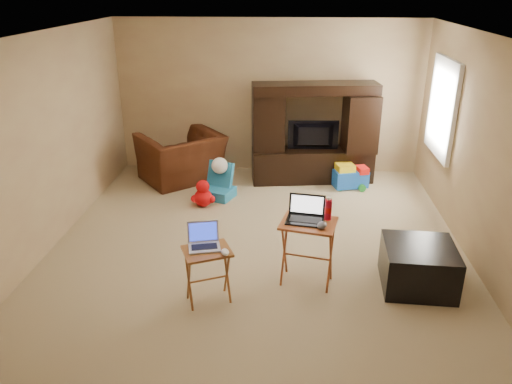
# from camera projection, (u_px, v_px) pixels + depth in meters

# --- Properties ---
(floor) EXTENTS (5.50, 5.50, 0.00)m
(floor) POSITION_uv_depth(u_px,v_px,m) (257.00, 245.00, 6.17)
(floor) COLOR tan
(floor) RESTS_ON ground
(ceiling) EXTENTS (5.50, 5.50, 0.00)m
(ceiling) POSITION_uv_depth(u_px,v_px,m) (257.00, 35.00, 5.20)
(ceiling) COLOR silver
(ceiling) RESTS_ON ground
(wall_back) EXTENTS (5.00, 0.00, 5.00)m
(wall_back) POSITION_uv_depth(u_px,v_px,m) (269.00, 97.00, 8.21)
(wall_back) COLOR tan
(wall_back) RESTS_ON ground
(wall_front) EXTENTS (5.00, 0.00, 5.00)m
(wall_front) POSITION_uv_depth(u_px,v_px,m) (227.00, 283.00, 3.16)
(wall_front) COLOR tan
(wall_front) RESTS_ON ground
(wall_left) EXTENTS (0.00, 5.50, 5.50)m
(wall_left) POSITION_uv_depth(u_px,v_px,m) (45.00, 144.00, 5.85)
(wall_left) COLOR tan
(wall_left) RESTS_ON ground
(wall_right) EXTENTS (0.00, 5.50, 5.50)m
(wall_right) POSITION_uv_depth(u_px,v_px,m) (482.00, 154.00, 5.52)
(wall_right) COLOR tan
(wall_right) RESTS_ON ground
(window_pane) EXTENTS (0.00, 1.20, 1.20)m
(window_pane) POSITION_uv_depth(u_px,v_px,m) (444.00, 108.00, 6.89)
(window_pane) COLOR white
(window_pane) RESTS_ON ground
(window_frame) EXTENTS (0.06, 1.14, 1.34)m
(window_frame) POSITION_uv_depth(u_px,v_px,m) (442.00, 108.00, 6.89)
(window_frame) COLOR white
(window_frame) RESTS_ON ground
(entertainment_center) EXTENTS (1.98, 0.75, 1.58)m
(entertainment_center) POSITION_uv_depth(u_px,v_px,m) (313.00, 133.00, 7.89)
(entertainment_center) COLOR black
(entertainment_center) RESTS_ON floor
(television) EXTENTS (0.81, 0.14, 0.46)m
(television) POSITION_uv_depth(u_px,v_px,m) (313.00, 136.00, 7.86)
(television) COLOR black
(television) RESTS_ON entertainment_center
(recliner) EXTENTS (1.59, 1.56, 0.78)m
(recliner) POSITION_uv_depth(u_px,v_px,m) (181.00, 158.00, 8.05)
(recliner) COLOR #4B2410
(recliner) RESTS_ON floor
(child_rocker) EXTENTS (0.54, 0.57, 0.53)m
(child_rocker) POSITION_uv_depth(u_px,v_px,m) (219.00, 181.00, 7.42)
(child_rocker) COLOR #1B6B98
(child_rocker) RESTS_ON floor
(plush_toy) EXTENTS (0.37, 0.30, 0.41)m
(plush_toy) POSITION_uv_depth(u_px,v_px,m) (203.00, 193.00, 7.17)
(plush_toy) COLOR red
(plush_toy) RESTS_ON floor
(push_toy) EXTENTS (0.61, 0.51, 0.40)m
(push_toy) POSITION_uv_depth(u_px,v_px,m) (351.00, 176.00, 7.82)
(push_toy) COLOR blue
(push_toy) RESTS_ON floor
(ottoman) EXTENTS (0.77, 0.77, 0.47)m
(ottoman) POSITION_uv_depth(u_px,v_px,m) (418.00, 266.00, 5.27)
(ottoman) COLOR black
(ottoman) RESTS_ON floor
(tray_table_left) EXTENTS (0.56, 0.51, 0.59)m
(tray_table_left) POSITION_uv_depth(u_px,v_px,m) (208.00, 276.00, 4.99)
(tray_table_left) COLOR #9D5226
(tray_table_left) RESTS_ON floor
(tray_table_right) EXTENTS (0.64, 0.56, 0.73)m
(tray_table_right) POSITION_uv_depth(u_px,v_px,m) (307.00, 253.00, 5.27)
(tray_table_right) COLOR #A65428
(tray_table_right) RESTS_ON floor
(laptop_left) EXTENTS (0.36, 0.32, 0.24)m
(laptop_left) POSITION_uv_depth(u_px,v_px,m) (204.00, 238.00, 4.86)
(laptop_left) COLOR #B4B3B8
(laptop_left) RESTS_ON tray_table_left
(laptop_right) EXTENTS (0.42, 0.36, 0.24)m
(laptop_right) POSITION_uv_depth(u_px,v_px,m) (305.00, 211.00, 5.11)
(laptop_right) COLOR black
(laptop_right) RESTS_ON tray_table_right
(mouse_left) EXTENTS (0.11, 0.14, 0.05)m
(mouse_left) POSITION_uv_depth(u_px,v_px,m) (225.00, 252.00, 4.79)
(mouse_left) COLOR white
(mouse_left) RESTS_ON tray_table_left
(mouse_right) EXTENTS (0.14, 0.17, 0.06)m
(mouse_right) POSITION_uv_depth(u_px,v_px,m) (322.00, 225.00, 5.00)
(mouse_right) COLOR #3C3C40
(mouse_right) RESTS_ON tray_table_right
(water_bottle) EXTENTS (0.07, 0.07, 0.22)m
(water_bottle) POSITION_uv_depth(u_px,v_px,m) (328.00, 210.00, 5.15)
(water_bottle) COLOR #B60B20
(water_bottle) RESTS_ON tray_table_right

